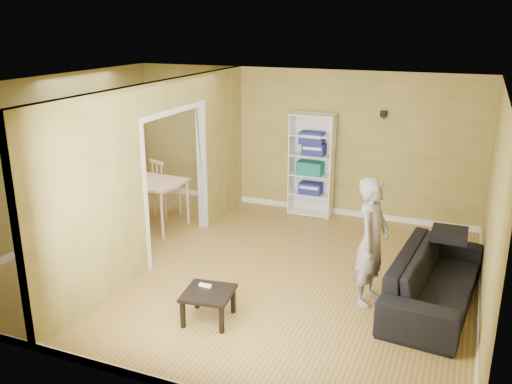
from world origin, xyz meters
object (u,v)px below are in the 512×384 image
at_px(chair_near, 126,210).
at_px(chair_far, 167,187).
at_px(bookshelf, 312,164).
at_px(dining_table, 145,185).
at_px(chair_left, 107,191).
at_px(person, 372,231).
at_px(coffee_table, 208,296).
at_px(sofa, 436,272).

height_order(chair_near, chair_far, chair_far).
height_order(bookshelf, dining_table, bookshelf).
xyz_separation_m(chair_left, chair_far, (0.86, 0.60, 0.00)).
distance_m(person, coffee_table, 2.13).
relative_size(sofa, coffee_table, 4.10).
bearing_deg(dining_table, coffee_table, -44.66).
bearing_deg(chair_far, bookshelf, -134.79).
distance_m(sofa, coffee_table, 2.81).
relative_size(bookshelf, chair_near, 1.94).
distance_m(chair_left, chair_near, 1.03).
relative_size(coffee_table, dining_table, 0.43).
bearing_deg(coffee_table, dining_table, 135.34).
relative_size(coffee_table, chair_near, 0.59).
bearing_deg(dining_table, bookshelf, 34.39).
distance_m(sofa, bookshelf, 3.60).
distance_m(sofa, person, 0.95).
height_order(person, chair_far, person).
bearing_deg(chair_left, chair_near, 30.80).
distance_m(person, chair_left, 5.06).
bearing_deg(sofa, chair_near, 91.10).
xyz_separation_m(bookshelf, coffee_table, (-0.04, -4.06, -0.61)).
height_order(coffee_table, chair_far, chair_far).
xyz_separation_m(person, dining_table, (-4.07, 1.21, -0.21)).
bearing_deg(chair_far, sofa, -176.82).
height_order(sofa, chair_near, chair_near).
height_order(person, dining_table, person).
distance_m(coffee_table, chair_far, 3.83).
height_order(chair_left, chair_far, chair_far).
height_order(sofa, bookshelf, bookshelf).
xyz_separation_m(coffee_table, chair_left, (-3.23, 2.40, 0.21)).
bearing_deg(chair_far, chair_left, 56.47).
height_order(dining_table, chair_far, chair_far).
distance_m(dining_table, chair_near, 0.65).
relative_size(bookshelf, coffee_table, 3.31).
bearing_deg(coffee_table, person, 35.32).
height_order(sofa, chair_far, chair_far).
bearing_deg(chair_near, person, 11.18).
relative_size(sofa, bookshelf, 1.24).
xyz_separation_m(sofa, chair_near, (-4.82, 0.37, 0.04)).
distance_m(bookshelf, chair_left, 3.69).
xyz_separation_m(chair_near, chair_far, (0.02, 1.21, 0.05)).
relative_size(bookshelf, chair_far, 1.76).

